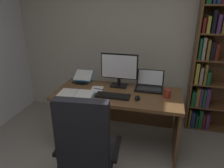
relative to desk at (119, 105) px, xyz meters
name	(u,v)px	position (x,y,z in m)	size (l,w,h in m)	color
wall_back	(145,40)	(0.22, 0.87, 0.73)	(4.79, 0.12, 2.56)	beige
desk	(119,105)	(0.00, 0.00, 0.00)	(1.59, 0.71, 0.76)	brown
bookshelf	(219,60)	(1.28, 0.66, 0.53)	(0.92, 0.28, 2.17)	brown
office_chair	(87,155)	(-0.11, -0.96, -0.08)	(0.64, 0.60, 1.11)	black
monitor	(119,70)	(-0.03, 0.15, 0.44)	(0.49, 0.16, 0.45)	black
laptop	(149,85)	(0.38, 0.16, 0.26)	(0.36, 0.30, 0.23)	black
keyboard	(113,96)	(-0.03, -0.20, 0.22)	(0.42, 0.15, 0.02)	black
computer_mouse	(137,98)	(0.27, -0.20, 0.23)	(0.06, 0.10, 0.04)	black
reading_stand_with_book	(83,77)	(-0.58, 0.20, 0.28)	(0.27, 0.25, 0.14)	black
open_binder	(76,94)	(-0.49, -0.25, 0.22)	(0.46, 0.30, 0.02)	#2D84C6
notepad	(97,89)	(-0.29, -0.04, 0.22)	(0.15, 0.21, 0.01)	white
pen	(98,89)	(-0.27, -0.04, 0.22)	(0.01, 0.01, 0.14)	navy
coffee_mug	(167,94)	(0.61, -0.07, 0.26)	(0.08, 0.08, 0.11)	maroon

